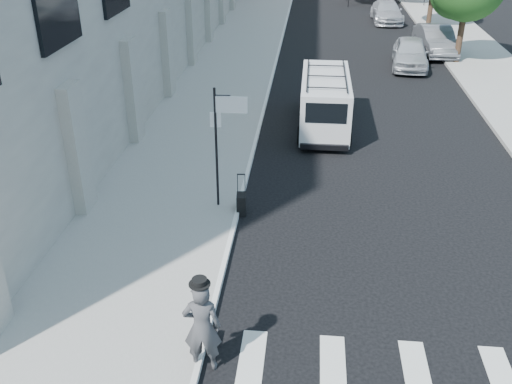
% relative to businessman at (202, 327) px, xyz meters
% --- Properties ---
extents(ground, '(120.00, 120.00, 0.00)m').
position_rel_businessman_xyz_m(ground, '(1.90, 3.00, -0.99)').
color(ground, black).
rests_on(ground, ground).
extents(sidewalk_left, '(4.50, 48.00, 0.15)m').
position_rel_businessman_xyz_m(sidewalk_left, '(-2.35, 19.00, -0.92)').
color(sidewalk_left, gray).
rests_on(sidewalk_left, ground).
extents(sidewalk_right, '(4.00, 56.00, 0.15)m').
position_rel_businessman_xyz_m(sidewalk_right, '(10.90, 23.00, -0.92)').
color(sidewalk_right, gray).
rests_on(sidewalk_right, ground).
extents(sign_pole, '(1.03, 0.07, 3.50)m').
position_rel_businessman_xyz_m(sign_pole, '(-0.46, 6.20, 1.66)').
color(sign_pole, black).
rests_on(sign_pole, sidewalk_left).
extents(businessman, '(0.76, 0.53, 1.98)m').
position_rel_businessman_xyz_m(businessman, '(0.00, 0.00, 0.00)').
color(businessman, '#3F3F42').
rests_on(businessman, ground).
extents(briefcase, '(0.12, 0.44, 0.34)m').
position_rel_businessman_xyz_m(briefcase, '(0.00, 0.59, -0.82)').
color(briefcase, black).
rests_on(briefcase, ground).
extents(suitcase, '(0.30, 0.45, 1.18)m').
position_rel_businessman_xyz_m(suitcase, '(-0.00, 6.00, -0.68)').
color(suitcase, black).
rests_on(suitcase, ground).
extents(cargo_van, '(1.94, 5.45, 2.07)m').
position_rel_businessman_xyz_m(cargo_van, '(2.38, 13.05, 0.09)').
color(cargo_van, silver).
rests_on(cargo_van, ground).
extents(parked_car_a, '(2.24, 4.59, 1.51)m').
position_rel_businessman_xyz_m(parked_car_a, '(6.90, 22.14, -0.24)').
color(parked_car_a, '#B2B5BB').
rests_on(parked_car_a, ground).
extents(parked_car_b, '(1.95, 4.81, 1.55)m').
position_rel_businessman_xyz_m(parked_car_b, '(8.70, 25.10, -0.22)').
color(parked_car_b, '#5A5D62').
rests_on(parked_car_b, ground).
extents(parked_car_c, '(2.08, 4.85, 1.39)m').
position_rel_businessman_xyz_m(parked_car_c, '(6.90, 33.95, -0.30)').
color(parked_car_c, '#AFB0B7').
rests_on(parked_car_c, ground).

